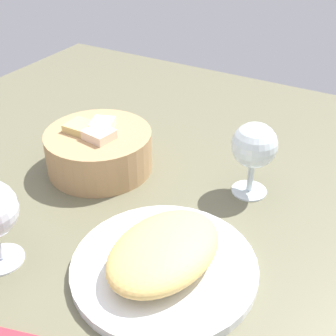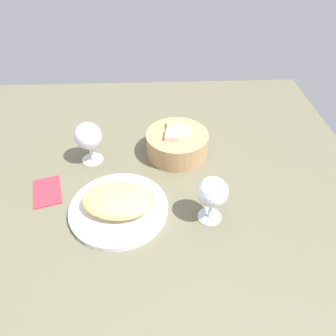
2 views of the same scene
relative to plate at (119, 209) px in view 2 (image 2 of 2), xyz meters
The scene contains 8 objects.
ground_plane 2.10cm from the plate, 129.17° to the left, with size 140.00×140.00×2.00cm, color #636048.
plate is the anchor object (origin of this frame).
omelette 2.99cm from the plate, ahead, with size 17.71×12.30×4.59cm, color #E4BD69.
lettuce_garnish 7.07cm from the plate, 20.45° to the left, with size 5.13×5.13×1.54cm, color #488B3C.
bread_basket 27.93cm from the plate, 54.64° to the left, with size 18.52×18.52×8.71cm.
wine_glass_near 24.03cm from the plate, ahead, with size 7.34×7.34×12.60cm.
wine_glass_far 23.72cm from the plate, 114.77° to the left, with size 7.80×7.80×12.77cm.
folded_napkin 21.11cm from the plate, 159.63° to the left, with size 11.00×7.00×0.80cm, color red.
Camera 2 is at (10.84, -54.07, 60.71)cm, focal length 33.62 mm.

